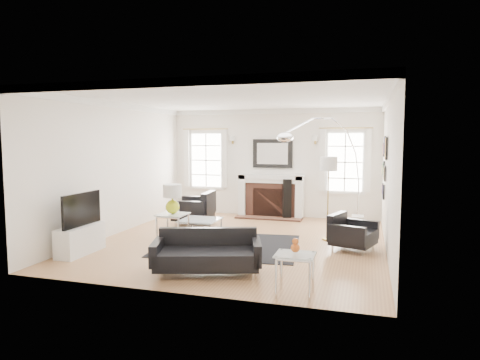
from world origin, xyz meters
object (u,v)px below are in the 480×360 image
(sofa, at_px, (207,254))
(arc_floor_lamp, at_px, (323,167))
(gourd_lamp, at_px, (172,197))
(fireplace, at_px, (271,196))
(armchair_left, at_px, (196,209))
(armchair_right, at_px, (350,234))
(coffee_table, at_px, (200,221))

(sofa, relative_size, arc_floor_lamp, 0.68)
(gourd_lamp, bearing_deg, fireplace, 70.56)
(armchair_left, height_order, armchair_right, armchair_left)
(gourd_lamp, bearing_deg, armchair_left, 99.04)
(arc_floor_lamp, bearing_deg, armchair_right, -68.96)
(fireplace, bearing_deg, armchair_left, -135.40)
(sofa, distance_m, armchair_left, 3.73)
(armchair_left, xyz_separation_m, gourd_lamp, (0.30, -1.90, 0.56))
(sofa, bearing_deg, coffee_table, 114.23)
(coffee_table, bearing_deg, sofa, -65.77)
(armchair_left, bearing_deg, fireplace, 44.60)
(coffee_table, bearing_deg, fireplace, 69.10)
(arc_floor_lamp, bearing_deg, gourd_lamp, -138.89)
(sofa, bearing_deg, fireplace, 90.99)
(armchair_right, height_order, arc_floor_lamp, arc_floor_lamp)
(fireplace, height_order, coffee_table, fireplace)
(sofa, height_order, gourd_lamp, gourd_lamp)
(armchair_right, bearing_deg, gourd_lamp, -170.99)
(armchair_left, distance_m, gourd_lamp, 2.00)
(armchair_left, xyz_separation_m, coffee_table, (0.53, -1.05, -0.05))
(armchair_left, bearing_deg, gourd_lamp, -80.96)
(armchair_right, height_order, coffee_table, armchair_right)
(armchair_left, relative_size, gourd_lamp, 1.81)
(fireplace, xyz_separation_m, arc_floor_lamp, (1.44, -1.08, 0.87))
(armchair_right, height_order, gourd_lamp, gourd_lamp)
(fireplace, xyz_separation_m, sofa, (0.08, -4.85, -0.26))
(armchair_left, xyz_separation_m, arc_floor_lamp, (2.93, 0.39, 1.05))
(fireplace, height_order, sofa, fireplace)
(fireplace, distance_m, gourd_lamp, 3.60)
(sofa, height_order, arc_floor_lamp, arc_floor_lamp)
(fireplace, bearing_deg, sofa, -89.01)
(sofa, height_order, coffee_table, sofa)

